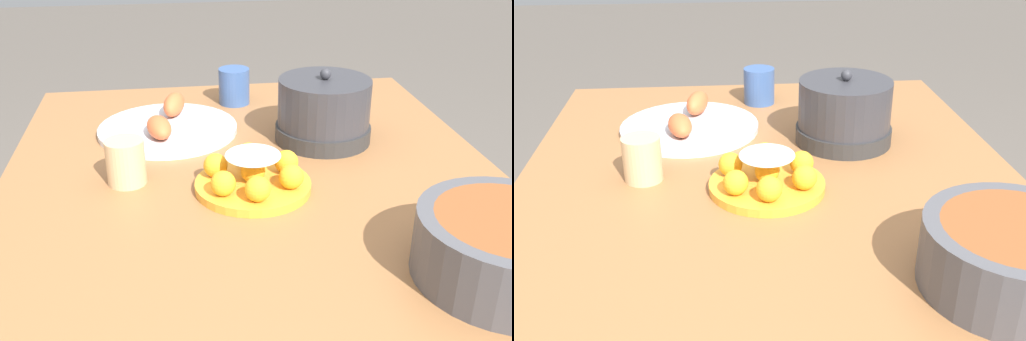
% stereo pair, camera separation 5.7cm
% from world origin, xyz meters
% --- Properties ---
extents(dining_table, '(1.29, 0.98, 0.73)m').
position_xyz_m(dining_table, '(0.00, 0.00, 0.64)').
color(dining_table, '#936038').
rests_on(dining_table, ground_plane).
extents(cake_plate, '(0.22, 0.22, 0.08)m').
position_xyz_m(cake_plate, '(-0.01, -0.01, 0.76)').
color(cake_plate, gold).
rests_on(cake_plate, dining_table).
extents(serving_bowl, '(0.26, 0.26, 0.10)m').
position_xyz_m(serving_bowl, '(0.32, 0.31, 0.78)').
color(serving_bowl, '#4C4C51').
rests_on(serving_bowl, dining_table).
extents(seafood_platter, '(0.32, 0.32, 0.07)m').
position_xyz_m(seafood_platter, '(-0.32, -0.16, 0.75)').
color(seafood_platter, silver).
rests_on(seafood_platter, dining_table).
extents(cup_near, '(0.07, 0.07, 0.09)m').
position_xyz_m(cup_near, '(-0.07, -0.24, 0.77)').
color(cup_near, '#DBB27F').
rests_on(cup_near, dining_table).
extents(cup_far, '(0.08, 0.08, 0.09)m').
position_xyz_m(cup_far, '(-0.49, 0.01, 0.78)').
color(cup_far, '#38568E').
rests_on(cup_far, dining_table).
extents(warming_pot, '(0.21, 0.21, 0.16)m').
position_xyz_m(warming_pot, '(-0.22, 0.17, 0.80)').
color(warming_pot, '#2D2D2D').
rests_on(warming_pot, dining_table).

